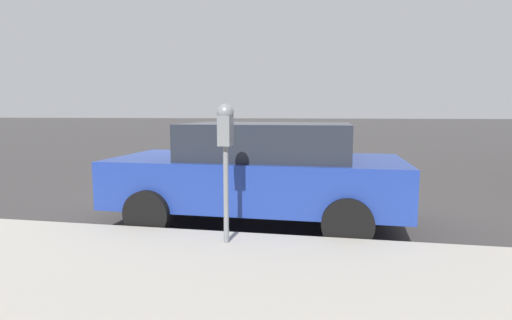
{
  "coord_description": "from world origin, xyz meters",
  "views": [
    {
      "loc": [
        -6.96,
        -1.64,
        1.67
      ],
      "look_at": [
        -2.35,
        -0.78,
        1.11
      ],
      "focal_mm": 28.0,
      "sensor_mm": 36.0,
      "label": 1
    }
  ],
  "objects": [
    {
      "name": "car_blue",
      "position": [
        -1.11,
        -0.61,
        0.8
      ],
      "size": [
        2.15,
        4.26,
        1.52
      ],
      "rotation": [
        0.0,
        0.0,
        -0.01
      ],
      "color": "navy",
      "rests_on": "ground_plane"
    },
    {
      "name": "parking_meter",
      "position": [
        -2.62,
        -0.48,
        1.39
      ],
      "size": [
        0.21,
        0.19,
        1.59
      ],
      "color": "gray",
      "rests_on": "sidewalk"
    },
    {
      "name": "ground_plane",
      "position": [
        0.0,
        0.0,
        0.0
      ],
      "size": [
        220.0,
        220.0,
        0.0
      ],
      "primitive_type": "plane",
      "color": "#3D3A3A"
    }
  ]
}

